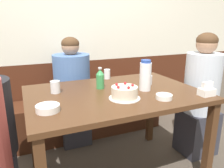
% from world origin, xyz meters
% --- Properties ---
extents(back_wall, '(4.80, 0.04, 2.50)m').
position_xyz_m(back_wall, '(0.00, 1.05, 1.25)').
color(back_wall, '#4C2314').
rests_on(back_wall, ground_plane).
extents(bench_seat, '(1.82, 0.38, 0.46)m').
position_xyz_m(bench_seat, '(0.00, 0.83, 0.23)').
color(bench_seat, '#472314').
rests_on(bench_seat, ground_plane).
extents(dining_table, '(1.34, 0.93, 0.77)m').
position_xyz_m(dining_table, '(0.00, 0.00, 0.68)').
color(dining_table, '#4C2D19').
rests_on(dining_table, ground_plane).
extents(birthday_cake, '(0.22, 0.22, 0.11)m').
position_xyz_m(birthday_cake, '(-0.00, -0.17, 0.82)').
color(birthday_cake, white).
rests_on(birthday_cake, dining_table).
extents(water_pitcher, '(0.09, 0.09, 0.24)m').
position_xyz_m(water_pitcher, '(0.24, -0.06, 0.89)').
color(water_pitcher, white).
rests_on(water_pitcher, dining_table).
extents(soju_bottle, '(0.07, 0.07, 0.18)m').
position_xyz_m(soju_bottle, '(-0.07, 0.13, 0.86)').
color(soju_bottle, '#388E4C').
rests_on(soju_bottle, dining_table).
extents(napkin_holder, '(0.11, 0.08, 0.11)m').
position_xyz_m(napkin_holder, '(0.59, -0.35, 0.81)').
color(napkin_holder, white).
rests_on(napkin_holder, dining_table).
extents(bowl_soup_white, '(0.12, 0.12, 0.03)m').
position_xyz_m(bowl_soup_white, '(0.25, -0.29, 0.79)').
color(bowl_soup_white, white).
rests_on(bowl_soup_white, dining_table).
extents(bowl_rice_small, '(0.15, 0.15, 0.04)m').
position_xyz_m(bowl_rice_small, '(-0.53, -0.20, 0.80)').
color(bowl_rice_small, white).
rests_on(bowl_rice_small, dining_table).
extents(glass_water_tall, '(0.08, 0.08, 0.08)m').
position_xyz_m(glass_water_tall, '(0.35, 0.08, 0.81)').
color(glass_water_tall, silver).
rests_on(glass_water_tall, dining_table).
extents(glass_tumbler_short, '(0.07, 0.07, 0.09)m').
position_xyz_m(glass_tumbler_short, '(-0.43, 0.16, 0.82)').
color(glass_tumbler_short, silver).
rests_on(glass_tumbler_short, dining_table).
extents(glass_shot_small, '(0.06, 0.06, 0.09)m').
position_xyz_m(glass_shot_small, '(0.10, 0.40, 0.82)').
color(glass_shot_small, silver).
rests_on(glass_shot_small, dining_table).
extents(person_pale_blue_shirt, '(0.38, 0.38, 1.16)m').
position_xyz_m(person_pale_blue_shirt, '(-0.17, 0.72, 0.57)').
color(person_pale_blue_shirt, '#33333D').
rests_on(person_pale_blue_shirt, ground_plane).
extents(person_grey_tee, '(0.34, 0.33, 1.21)m').
position_xyz_m(person_grey_tee, '(0.93, 0.02, 0.58)').
color(person_grey_tee, '#33333D').
rests_on(person_grey_tee, ground_plane).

